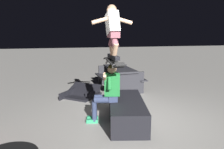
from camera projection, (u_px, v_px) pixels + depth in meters
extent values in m
plane|color=gray|center=(132.00, 123.00, 5.36)|extent=(40.00, 40.00, 0.00)
cube|color=black|center=(127.00, 111.00, 5.42)|extent=(2.01, 1.06, 0.49)
cube|color=#2D3856|center=(112.00, 98.00, 5.37)|extent=(0.32, 0.20, 0.12)
cube|color=#1E7233|center=(112.00, 85.00, 5.31)|extent=(0.25, 0.37, 0.50)
sphere|color=tan|center=(112.00, 69.00, 5.24)|extent=(0.20, 0.20, 0.20)
sphere|color=#4B4A19|center=(112.00, 68.00, 5.24)|extent=(0.19, 0.19, 0.19)
cylinder|color=#1E7233|center=(109.00, 83.00, 5.10)|extent=(0.20, 0.11, 0.29)
cylinder|color=tan|center=(105.00, 78.00, 5.15)|extent=(0.24, 0.11, 0.19)
cylinder|color=#1E7233|center=(109.00, 79.00, 5.49)|extent=(0.20, 0.11, 0.29)
cylinder|color=tan|center=(105.00, 76.00, 5.39)|extent=(0.24, 0.11, 0.19)
cylinder|color=#2D3856|center=(103.00, 100.00, 5.28)|extent=(0.20, 0.42, 0.14)
cylinder|color=#2D3856|center=(94.00, 111.00, 5.33)|extent=(0.11, 0.11, 0.45)
cube|color=#2D9E66|center=(92.00, 121.00, 5.37)|extent=(0.14, 0.27, 0.08)
cylinder|color=#2D3856|center=(103.00, 98.00, 5.46)|extent=(0.20, 0.42, 0.14)
cylinder|color=#2D3856|center=(95.00, 109.00, 5.50)|extent=(0.11, 0.11, 0.45)
cube|color=#2D9E66|center=(93.00, 118.00, 5.55)|extent=(0.14, 0.27, 0.08)
cube|color=black|center=(113.00, 62.00, 5.04)|extent=(0.81, 0.27, 0.12)
cube|color=black|center=(108.00, 58.00, 5.46)|extent=(0.14, 0.21, 0.04)
cube|color=black|center=(120.00, 64.00, 4.61)|extent=(0.13, 0.21, 0.07)
cube|color=#99999E|center=(110.00, 61.00, 5.31)|extent=(0.08, 0.16, 0.04)
cylinder|color=white|center=(106.00, 63.00, 5.29)|extent=(0.06, 0.03, 0.05)
cylinder|color=white|center=(114.00, 62.00, 5.34)|extent=(0.06, 0.03, 0.05)
cube|color=#99999E|center=(117.00, 65.00, 4.78)|extent=(0.08, 0.16, 0.04)
cylinder|color=white|center=(113.00, 67.00, 4.76)|extent=(0.06, 0.03, 0.05)
cylinder|color=white|center=(122.00, 66.00, 4.81)|extent=(0.06, 0.03, 0.05)
cube|color=black|center=(111.00, 56.00, 5.19)|extent=(0.27, 0.12, 0.08)
cube|color=black|center=(116.00, 58.00, 4.85)|extent=(0.27, 0.12, 0.08)
cylinder|color=tan|center=(112.00, 49.00, 5.10)|extent=(0.24, 0.12, 0.31)
cylinder|color=#874D57|center=(113.00, 40.00, 5.00)|extent=(0.34, 0.16, 0.33)
cylinder|color=tan|center=(115.00, 50.00, 4.87)|extent=(0.24, 0.12, 0.31)
cylinder|color=#874D57|center=(114.00, 40.00, 4.89)|extent=(0.34, 0.16, 0.33)
cube|color=#874D57|center=(114.00, 35.00, 4.93)|extent=(0.32, 0.23, 0.12)
cube|color=white|center=(112.00, 23.00, 4.95)|extent=(0.47, 0.26, 0.52)
sphere|color=tan|center=(112.00, 9.00, 4.96)|extent=(0.20, 0.20, 0.20)
cylinder|color=tan|center=(102.00, 20.00, 4.90)|extent=(0.12, 0.45, 0.19)
cylinder|color=tan|center=(122.00, 20.00, 5.02)|extent=(0.12, 0.45, 0.19)
cube|color=black|center=(81.00, 95.00, 7.42)|extent=(1.35, 1.35, 0.06)
cube|color=black|center=(81.00, 93.00, 7.41)|extent=(1.33, 1.33, 0.43)
cube|color=black|center=(68.00, 94.00, 7.34)|extent=(0.72, 0.55, 0.20)
cube|color=black|center=(93.00, 92.00, 7.48)|extent=(0.72, 0.55, 0.20)
cube|color=#28282D|center=(120.00, 69.00, 8.18)|extent=(1.77, 0.90, 0.06)
cube|color=#28282D|center=(104.00, 78.00, 8.08)|extent=(1.72, 0.45, 0.04)
cube|color=#28282D|center=(134.00, 76.00, 8.40)|extent=(1.72, 0.45, 0.04)
cube|color=#28282D|center=(113.00, 75.00, 8.97)|extent=(0.19, 1.10, 0.72)
cube|color=#28282D|center=(128.00, 84.00, 7.53)|extent=(0.19, 1.10, 0.72)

